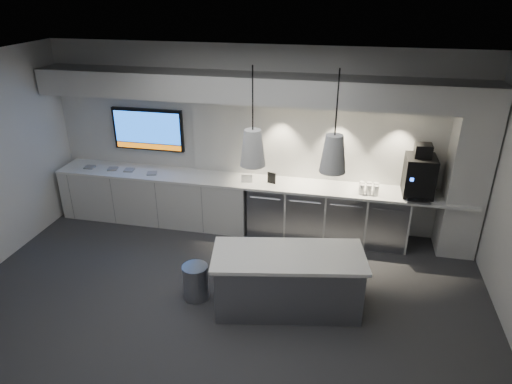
% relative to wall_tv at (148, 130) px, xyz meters
% --- Properties ---
extents(floor, '(7.00, 7.00, 0.00)m').
position_rel_wall_tv_xyz_m(floor, '(1.90, -2.45, -1.56)').
color(floor, '#323235').
rests_on(floor, ground).
extents(ceiling, '(7.00, 7.00, 0.00)m').
position_rel_wall_tv_xyz_m(ceiling, '(1.90, -2.45, 1.44)').
color(ceiling, black).
rests_on(ceiling, wall_back).
extents(wall_back, '(7.00, 0.00, 7.00)m').
position_rel_wall_tv_xyz_m(wall_back, '(1.90, 0.05, -0.06)').
color(wall_back, silver).
rests_on(wall_back, floor).
extents(wall_front, '(7.00, 0.00, 7.00)m').
position_rel_wall_tv_xyz_m(wall_front, '(1.90, -4.95, -0.06)').
color(wall_front, silver).
rests_on(wall_front, floor).
extents(back_counter, '(6.80, 0.65, 0.04)m').
position_rel_wall_tv_xyz_m(back_counter, '(1.90, -0.27, -0.68)').
color(back_counter, white).
rests_on(back_counter, left_base_cabinets).
extents(left_base_cabinets, '(3.30, 0.63, 0.86)m').
position_rel_wall_tv_xyz_m(left_base_cabinets, '(0.15, -0.27, -1.13)').
color(left_base_cabinets, silver).
rests_on(left_base_cabinets, floor).
extents(fridge_unit_a, '(0.60, 0.61, 0.85)m').
position_rel_wall_tv_xyz_m(fridge_unit_a, '(2.15, -0.27, -1.13)').
color(fridge_unit_a, gray).
rests_on(fridge_unit_a, floor).
extents(fridge_unit_b, '(0.60, 0.61, 0.85)m').
position_rel_wall_tv_xyz_m(fridge_unit_b, '(2.78, -0.27, -1.13)').
color(fridge_unit_b, gray).
rests_on(fridge_unit_b, floor).
extents(fridge_unit_c, '(0.60, 0.61, 0.85)m').
position_rel_wall_tv_xyz_m(fridge_unit_c, '(3.41, -0.27, -1.13)').
color(fridge_unit_c, gray).
rests_on(fridge_unit_c, floor).
extents(fridge_unit_d, '(0.60, 0.61, 0.85)m').
position_rel_wall_tv_xyz_m(fridge_unit_d, '(4.04, -0.27, -1.13)').
color(fridge_unit_d, gray).
rests_on(fridge_unit_d, floor).
extents(backsplash, '(4.60, 0.03, 1.30)m').
position_rel_wall_tv_xyz_m(backsplash, '(3.10, 0.03, -0.01)').
color(backsplash, silver).
rests_on(backsplash, wall_back).
extents(soffit, '(6.90, 0.60, 0.40)m').
position_rel_wall_tv_xyz_m(soffit, '(1.90, -0.25, 0.84)').
color(soffit, silver).
rests_on(soffit, wall_back).
extents(column, '(0.55, 0.55, 2.60)m').
position_rel_wall_tv_xyz_m(column, '(5.10, -0.25, -0.26)').
color(column, silver).
rests_on(column, floor).
extents(wall_tv, '(1.25, 0.07, 0.72)m').
position_rel_wall_tv_xyz_m(wall_tv, '(0.00, 0.00, 0.00)').
color(wall_tv, black).
rests_on(wall_tv, wall_back).
extents(island, '(2.00, 1.14, 0.80)m').
position_rel_wall_tv_xyz_m(island, '(2.76, -2.18, -1.16)').
color(island, gray).
rests_on(island, floor).
extents(bin, '(0.45, 0.45, 0.48)m').
position_rel_wall_tv_xyz_m(bin, '(1.54, -2.23, -1.32)').
color(bin, gray).
rests_on(bin, floor).
extents(coffee_machine, '(0.44, 0.62, 0.80)m').
position_rel_wall_tv_xyz_m(coffee_machine, '(4.43, -0.25, -0.33)').
color(coffee_machine, black).
rests_on(coffee_machine, back_counter).
extents(sign_black, '(0.14, 0.06, 0.18)m').
position_rel_wall_tv_xyz_m(sign_black, '(2.20, -0.31, -0.57)').
color(sign_black, black).
rests_on(sign_black, back_counter).
extents(sign_white, '(0.18, 0.04, 0.14)m').
position_rel_wall_tv_xyz_m(sign_white, '(1.80, -0.36, -0.59)').
color(sign_white, white).
rests_on(sign_white, back_counter).
extents(cup_cluster, '(0.29, 0.19, 0.16)m').
position_rel_wall_tv_xyz_m(cup_cluster, '(3.72, -0.38, -0.58)').
color(cup_cluster, white).
rests_on(cup_cluster, back_counter).
extents(tray_a, '(0.17, 0.17, 0.02)m').
position_rel_wall_tv_xyz_m(tray_a, '(-1.01, -0.32, -0.65)').
color(tray_a, gray).
rests_on(tray_a, back_counter).
extents(tray_b, '(0.19, 0.19, 0.02)m').
position_rel_wall_tv_xyz_m(tray_b, '(-0.58, -0.31, -0.65)').
color(tray_b, gray).
rests_on(tray_b, back_counter).
extents(tray_c, '(0.18, 0.18, 0.02)m').
position_rel_wall_tv_xyz_m(tray_c, '(-0.28, -0.30, -0.65)').
color(tray_c, gray).
rests_on(tray_c, back_counter).
extents(tray_d, '(0.20, 0.20, 0.02)m').
position_rel_wall_tv_xyz_m(tray_d, '(0.16, -0.35, -0.65)').
color(tray_d, gray).
rests_on(tray_d, back_counter).
extents(pendant_left, '(0.29, 0.29, 1.12)m').
position_rel_wall_tv_xyz_m(pendant_left, '(2.31, -2.18, 0.59)').
color(pendant_left, silver).
rests_on(pendant_left, ceiling).
extents(pendant_right, '(0.29, 0.29, 1.12)m').
position_rel_wall_tv_xyz_m(pendant_right, '(3.21, -2.18, 0.59)').
color(pendant_right, silver).
rests_on(pendant_right, ceiling).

